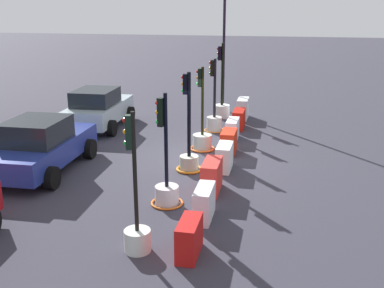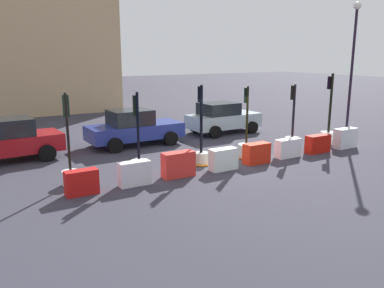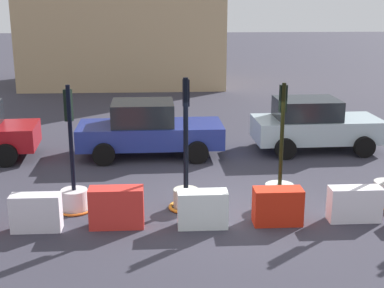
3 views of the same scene
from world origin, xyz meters
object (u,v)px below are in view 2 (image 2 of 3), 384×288
Objects in this scene: traffic_light_4 at (292,139)px; traffic_light_5 at (328,131)px; construction_barrier_7 at (345,138)px; construction_barrier_1 at (134,173)px; construction_barrier_6 at (318,144)px; car_red_compact at (7,141)px; construction_barrier_0 at (82,182)px; traffic_light_3 at (246,147)px; construction_barrier_4 at (257,153)px; traffic_light_1 at (139,161)px; construction_barrier_3 at (223,159)px; construction_barrier_5 at (288,148)px; street_lamp_post at (353,54)px; traffic_light_0 at (70,167)px; car_blue_estate at (134,128)px; construction_barrier_2 at (178,164)px; traffic_light_2 at (201,151)px; car_silver_hatchback at (222,118)px.

traffic_light_5 reaches higher than traffic_light_4.
traffic_light_4 is 2.56× the size of construction_barrier_7.
construction_barrier_1 is (-10.25, -1.01, -0.20)m from traffic_light_5.
construction_barrier_6 is 0.27× the size of car_red_compact.
traffic_light_5 is 3.37× the size of construction_barrier_0.
construction_barrier_4 is at bearing -104.30° from traffic_light_3.
traffic_light_1 reaches higher than construction_barrier_3.
construction_barrier_5 is 0.17× the size of street_lamp_post.
traffic_light_3 is at bearing 168.84° from construction_barrier_7.
construction_barrier_3 is at bearing -171.34° from traffic_light_5.
traffic_light_5 is 3.55m from construction_barrier_5.
traffic_light_1 and traffic_light_4 have the same top height.
traffic_light_0 is 8.64m from construction_barrier_5.
traffic_light_1 is at bearing -110.48° from car_blue_estate.
construction_barrier_2 is at bearing -165.84° from traffic_light_3.
construction_barrier_5 is (5.16, 0.03, -0.05)m from construction_barrier_2.
traffic_light_1 is 7.27m from traffic_light_4.
traffic_light_5 is at bearing 5.61° from construction_barrier_1.
car_red_compact reaches higher than construction_barrier_0.
traffic_light_3 is at bearing -0.86° from traffic_light_1.
construction_barrier_4 is 1.71m from construction_barrier_5.
construction_barrier_1 is 0.89× the size of construction_barrier_6.
construction_barrier_4 is (6.82, 0.04, 0.02)m from construction_barrier_0.
car_red_compact is 0.96× the size of car_blue_estate.
traffic_light_2 is 3.35m from construction_barrier_1.
construction_barrier_0 is at bearing -179.78° from construction_barrier_6.
construction_barrier_4 is at bearing 0.52° from construction_barrier_1.
street_lamp_post reaches higher than car_blue_estate.
car_silver_hatchback is 0.90× the size of car_blue_estate.
car_silver_hatchback reaches higher than construction_barrier_4.
construction_barrier_7 is at bearing -33.96° from car_blue_estate.
construction_barrier_6 is 5.09m from street_lamp_post.
construction_barrier_0 is (-9.60, -0.98, -0.13)m from traffic_light_4.
traffic_light_5 is (12.01, -0.10, -0.01)m from traffic_light_0.
traffic_light_4 is at bearing 7.09° from construction_barrier_1.
traffic_light_4 reaches higher than construction_barrier_0.
car_blue_estate is at bearing -176.77° from car_silver_hatchback.
traffic_light_0 is 1.03× the size of traffic_light_3.
construction_barrier_0 is 6.82m from construction_barrier_4.
car_blue_estate is at bearing 117.91° from construction_barrier_4.
traffic_light_1 reaches higher than construction_barrier_1.
traffic_light_2 is 0.76× the size of car_silver_hatchback.
construction_barrier_5 is 7.04m from car_blue_estate.
traffic_light_3 reaches higher than construction_barrier_7.
car_blue_estate is 0.68× the size of street_lamp_post.
car_blue_estate is at bearing 83.76° from construction_barrier_2.
car_blue_estate reaches higher than car_silver_hatchback.
traffic_light_5 reaches higher than construction_barrier_7.
construction_barrier_2 is 8.60m from construction_barrier_7.
traffic_light_0 is 2.39m from traffic_light_1.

